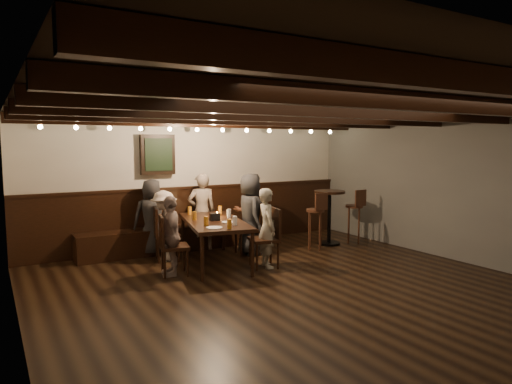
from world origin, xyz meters
TOP-DOWN VIEW (x-y plane):
  - room at (-0.29, 2.21)m, footprint 7.00×7.00m
  - dining_table at (-0.35, 2.02)m, footprint 1.27×2.05m
  - chair_left_near at (-0.94, 2.62)m, footprint 0.49×0.49m
  - chair_left_far at (-1.15, 1.74)m, footprint 0.49×0.49m
  - chair_right_near at (0.46, 2.30)m, footprint 0.50×0.50m
  - chair_right_far at (0.25, 1.42)m, footprint 0.51×0.51m
  - person_bench_left at (-1.02, 3.10)m, footprint 0.74×0.56m
  - person_bench_centre at (-0.11, 3.04)m, footprint 0.58×0.45m
  - person_bench_right at (0.73, 2.69)m, footprint 0.77×0.66m
  - person_left_near at (-0.97, 2.63)m, footprint 0.60×0.84m
  - person_left_far at (-1.18, 1.75)m, footprint 0.44×0.74m
  - person_right_near at (0.49, 2.29)m, footprint 0.60×0.78m
  - person_right_far at (0.28, 1.41)m, footprint 0.40×0.51m
  - pint_a at (-0.46, 2.77)m, footprint 0.07×0.07m
  - pint_b at (0.04, 2.60)m, footprint 0.07×0.07m
  - pint_c at (-0.62, 2.19)m, footprint 0.07×0.07m
  - pint_d at (-0.01, 2.15)m, footprint 0.07×0.07m
  - pint_e at (-0.66, 1.63)m, footprint 0.07×0.07m
  - pint_f at (-0.27, 1.44)m, footprint 0.07×0.07m
  - pint_g at (-0.48, 1.23)m, footprint 0.07×0.07m
  - plate_near at (-0.65, 1.37)m, footprint 0.24×0.24m
  - plate_far at (-0.24, 1.69)m, footprint 0.24×0.24m
  - condiment_caddy at (-0.36, 1.97)m, footprint 0.15×0.10m
  - candle at (-0.16, 2.29)m, footprint 0.05×0.05m
  - high_top_table at (2.19, 2.19)m, footprint 0.59×0.59m
  - bar_stool_left at (1.69, 1.99)m, footprint 0.33×0.35m
  - bar_stool_right at (2.69, 2.04)m, footprint 0.33×0.35m

SIDE VIEW (x-z plane):
  - chair_left_far at x=-1.15m, z-range -0.17..0.72m
  - chair_left_near at x=-0.94m, z-range -0.17..0.72m
  - chair_right_near at x=0.46m, z-range -0.18..0.74m
  - chair_right_far at x=0.25m, z-range -0.18..0.75m
  - bar_stool_left at x=1.69m, z-range -0.14..0.92m
  - bar_stool_right at x=2.69m, z-range -0.14..0.92m
  - person_left_near at x=-0.97m, z-range 0.00..1.18m
  - person_left_far at x=-1.18m, z-range 0.00..1.19m
  - person_right_far at x=0.28m, z-range 0.00..1.25m
  - dining_table at x=-0.35m, z-range 0.30..1.01m
  - person_bench_left at x=-1.02m, z-range 0.00..1.34m
  - high_top_table at x=2.19m, z-range 0.16..1.21m
  - person_bench_right at x=0.73m, z-range 0.00..1.37m
  - person_bench_centre at x=-0.11m, z-range 0.00..1.41m
  - person_right_near at x=0.49m, z-range 0.00..1.43m
  - plate_near at x=-0.65m, z-range 0.72..0.73m
  - plate_far at x=-0.24m, z-range 0.72..0.73m
  - candle at x=-0.16m, z-range 0.72..0.77m
  - condiment_caddy at x=-0.36m, z-range 0.72..0.84m
  - pint_a at x=-0.46m, z-range 0.72..0.86m
  - pint_b at x=0.04m, z-range 0.72..0.86m
  - pint_c at x=-0.62m, z-range 0.72..0.86m
  - pint_d at x=-0.01m, z-range 0.72..0.86m
  - pint_e at x=-0.66m, z-range 0.72..0.86m
  - pint_f at x=-0.27m, z-range 0.72..0.86m
  - pint_g at x=-0.48m, z-range 0.72..0.86m
  - room at x=-0.29m, z-range -2.43..4.57m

